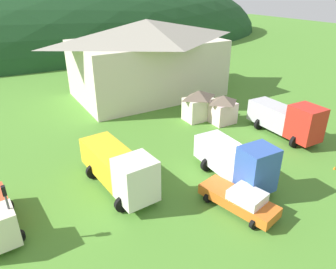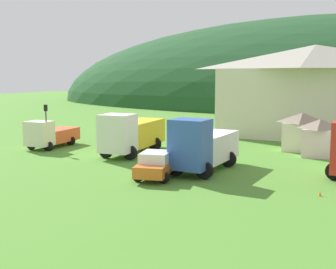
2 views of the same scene
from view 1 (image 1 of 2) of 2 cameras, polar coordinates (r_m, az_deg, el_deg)
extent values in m
plane|color=#4C842D|center=(24.79, 9.74, -6.89)|extent=(200.00, 200.00, 0.00)
ellipsoid|color=#1E4723|center=(86.19, -21.74, 15.29)|extent=(127.37, 60.00, 35.96)
cube|color=beige|center=(40.80, -3.75, 11.94)|extent=(17.57, 11.10, 6.95)
pyramid|color=gray|center=(39.93, -3.96, 18.49)|extent=(18.97, 11.99, 2.43)
cube|color=beige|center=(33.53, 5.50, 4.67)|extent=(2.91, 2.03, 2.40)
pyramid|color=#6B5B4C|center=(32.98, 5.61, 7.29)|extent=(3.14, 2.20, 0.84)
cube|color=beige|center=(33.14, 9.86, 3.95)|extent=(2.40, 2.12, 2.20)
pyramid|color=#6B5B4C|center=(32.63, 10.06, 6.37)|extent=(2.59, 2.29, 0.77)
cylinder|color=black|center=(20.36, -25.65, -16.43)|extent=(0.80, 0.30, 0.80)
cylinder|color=black|center=(22.99, -27.25, -11.50)|extent=(0.80, 0.30, 0.80)
cube|color=silver|center=(20.22, -5.86, -8.19)|extent=(2.55, 2.41, 2.87)
cube|color=black|center=(19.79, -5.78, -6.83)|extent=(1.42, 1.88, 0.92)
cube|color=gold|center=(23.40, -10.55, -4.65)|extent=(2.81, 5.65, 2.00)
cylinder|color=black|center=(21.46, -3.24, -10.49)|extent=(1.10, 0.30, 1.10)
cylinder|color=black|center=(20.68, -8.23, -12.38)|extent=(1.10, 0.30, 1.10)
cylinder|color=black|center=(24.91, -9.03, -5.17)|extent=(1.10, 0.30, 1.10)
cylinder|color=black|center=(24.24, -13.42, -6.55)|extent=(1.10, 0.30, 1.10)
cube|color=#3356AD|center=(21.76, 15.85, -6.06)|extent=(2.33, 2.00, 3.13)
cube|color=black|center=(21.36, 16.25, -4.60)|extent=(1.27, 1.58, 1.00)
cube|color=silver|center=(24.20, 10.17, -3.72)|extent=(2.42, 4.94, 1.85)
cylinder|color=black|center=(23.21, 17.16, -8.66)|extent=(1.10, 0.30, 1.10)
cylinder|color=black|center=(22.01, 13.47, -10.23)|extent=(1.10, 0.30, 1.10)
cylinder|color=black|center=(25.70, 10.73, -4.27)|extent=(1.10, 0.30, 1.10)
cylinder|color=black|center=(24.62, 7.14, -5.43)|extent=(1.10, 0.30, 1.10)
cube|color=red|center=(30.15, 23.71, 1.84)|extent=(2.34, 2.66, 3.09)
cube|color=black|center=(29.83, 24.13, 2.94)|extent=(1.27, 2.11, 0.99)
cube|color=#B2B2B7|center=(32.45, 18.56, 3.39)|extent=(2.39, 4.84, 2.07)
cylinder|color=black|center=(31.50, 24.33, -0.38)|extent=(1.10, 0.30, 1.10)
cylinder|color=black|center=(30.02, 22.02, -1.20)|extent=(1.10, 0.30, 1.10)
cylinder|color=black|center=(33.96, 18.60, 2.48)|extent=(1.10, 0.30, 1.10)
cylinder|color=black|center=(32.60, 16.21, 1.84)|extent=(1.10, 0.30, 1.10)
cube|color=orange|center=(21.04, 12.59, -11.57)|extent=(2.97, 5.46, 0.70)
cube|color=silver|center=(20.40, 14.22, -10.79)|extent=(2.12, 2.40, 0.62)
cylinder|color=black|center=(21.17, 17.76, -13.23)|extent=(0.68, 0.24, 0.68)
cylinder|color=black|center=(20.05, 15.42, -15.41)|extent=(0.68, 0.24, 0.68)
cylinder|color=black|center=(22.55, 9.95, -9.55)|extent=(0.68, 0.24, 0.68)
cylinder|color=black|center=(21.50, 7.35, -11.32)|extent=(0.68, 0.24, 0.68)
cylinder|color=#4C4C51|center=(19.51, -26.50, -13.79)|extent=(0.12, 0.12, 3.36)
cube|color=black|center=(18.42, -27.70, -9.04)|extent=(0.20, 0.24, 0.55)
sphere|color=red|center=(18.53, -27.74, -8.84)|extent=(0.14, 0.14, 0.14)
cone|color=orange|center=(28.14, 27.99, -5.59)|extent=(0.36, 0.36, 0.49)
camera|label=2|loc=(29.12, 80.98, -10.58)|focal=47.91mm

